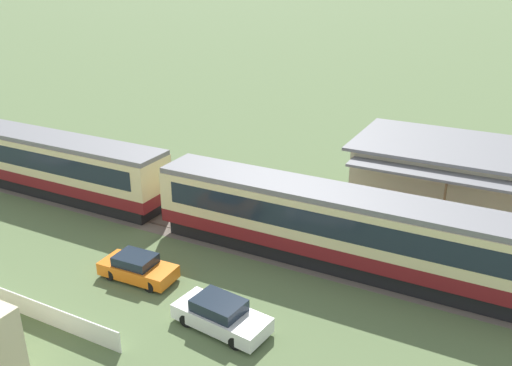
# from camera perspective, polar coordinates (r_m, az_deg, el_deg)

# --- Properties ---
(ground_plane) EXTENTS (600.00, 600.00, 0.00)m
(ground_plane) POSITION_cam_1_polar(r_m,az_deg,el_deg) (29.91, 19.52, -10.14)
(ground_plane) COLOR #566B42
(passenger_train) EXTENTS (66.36, 3.14, 4.26)m
(passenger_train) POSITION_cam_1_polar(r_m,az_deg,el_deg) (29.27, 9.10, -4.47)
(passenger_train) COLOR maroon
(passenger_train) RESTS_ON ground_plane
(railway_track) EXTENTS (110.77, 3.60, 0.04)m
(railway_track) POSITION_cam_1_polar(r_m,az_deg,el_deg) (31.97, 0.67, -6.50)
(railway_track) COLOR #665B51
(railway_track) RESTS_ON ground_plane
(station_building) EXTENTS (13.03, 9.01, 4.79)m
(station_building) POSITION_cam_1_polar(r_m,az_deg,el_deg) (36.86, 20.38, 0.20)
(station_building) COLOR beige
(station_building) RESTS_ON ground_plane
(parked_car_white) EXTENTS (4.67, 2.38, 1.43)m
(parked_car_white) POSITION_cam_1_polar(r_m,az_deg,el_deg) (25.09, -3.72, -13.70)
(parked_car_white) COLOR white
(parked_car_white) RESTS_ON ground_plane
(parked_car_orange) EXTENTS (4.10, 1.90, 1.34)m
(parked_car_orange) POSITION_cam_1_polar(r_m,az_deg,el_deg) (29.16, -12.36, -8.71)
(parked_car_orange) COLOR orange
(parked_car_orange) RESTS_ON ground_plane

